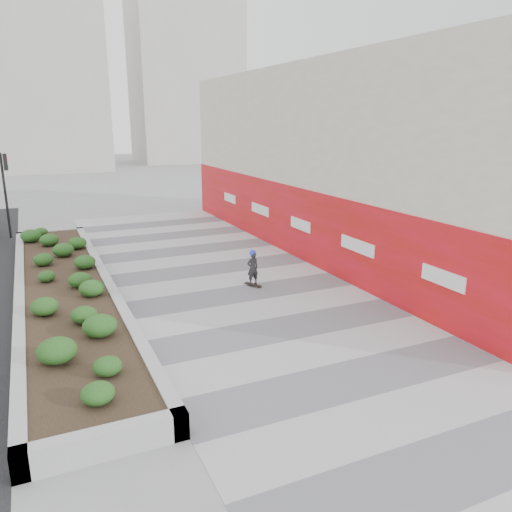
{
  "coord_description": "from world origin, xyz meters",
  "views": [
    {
      "loc": [
        -6.21,
        -9.8,
        5.73
      ],
      "look_at": [
        0.79,
        5.57,
        1.1
      ],
      "focal_mm": 35.0,
      "sensor_mm": 36.0,
      "label": 1
    }
  ],
  "objects": [
    {
      "name": "traffic_signal_near",
      "position": [
        -7.23,
        17.5,
        2.76
      ],
      "size": [
        0.33,
        0.28,
        4.2
      ],
      "color": "black",
      "rests_on": "ground"
    },
    {
      "name": "walkway",
      "position": [
        0.0,
        3.0,
        0.01
      ],
      "size": [
        8.0,
        36.0,
        0.01
      ],
      "primitive_type": "cube",
      "color": "#A8A8AD",
      "rests_on": "ground"
    },
    {
      "name": "distant_bldg_north_r",
      "position": [
        15.0,
        60.0,
        12.0
      ],
      "size": [
        14.0,
        10.0,
        24.0
      ],
      "primitive_type": "cube",
      "color": "#ADAAA3",
      "rests_on": "ground"
    },
    {
      "name": "distant_bldg_north_l",
      "position": [
        -5.0,
        55.0,
        10.0
      ],
      "size": [
        16.0,
        12.0,
        20.0
      ],
      "primitive_type": "cube",
      "color": "#ADAAA3",
      "rests_on": "ground"
    },
    {
      "name": "planter",
      "position": [
        -5.5,
        7.0,
        0.42
      ],
      "size": [
        3.0,
        18.0,
        0.9
      ],
      "color": "#9E9EA0",
      "rests_on": "ground"
    },
    {
      "name": "manhole_cover",
      "position": [
        0.5,
        3.0,
        0.0
      ],
      "size": [
        0.44,
        0.44,
        0.01
      ],
      "primitive_type": "cylinder",
      "color": "#595654",
      "rests_on": "ground"
    },
    {
      "name": "ground",
      "position": [
        0.0,
        0.0,
        0.0
      ],
      "size": [
        160.0,
        160.0,
        0.0
      ],
      "primitive_type": "plane",
      "color": "gray",
      "rests_on": "ground"
    },
    {
      "name": "skateboarder",
      "position": [
        0.66,
        5.56,
        0.69
      ],
      "size": [
        0.47,
        0.74,
        1.35
      ],
      "rotation": [
        0.0,
        0.0,
        0.41
      ],
      "color": "beige",
      "rests_on": "ground"
    },
    {
      "name": "building",
      "position": [
        6.98,
        8.98,
        3.98
      ],
      "size": [
        6.04,
        24.08,
        8.0
      ],
      "color": "beige",
      "rests_on": "ground"
    }
  ]
}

